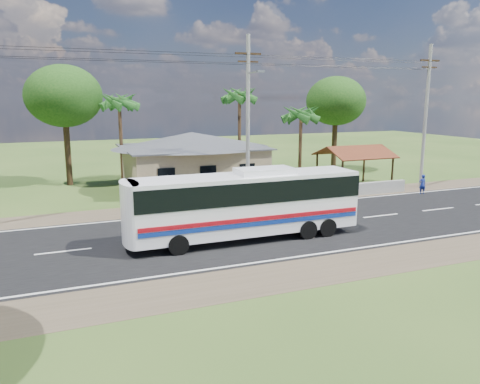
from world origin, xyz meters
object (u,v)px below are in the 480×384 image
at_px(waiting_shed, 355,153).
at_px(coach_bus, 247,200).
at_px(person, 422,184).
at_px(motorcycle, 355,187).

xyz_separation_m(waiting_shed, coach_bus, (-13.32, -9.81, -0.68)).
bearing_deg(person, waiting_shed, -43.89).
height_order(waiting_shed, person, waiting_shed).
xyz_separation_m(waiting_shed, motorcycle, (-1.22, -1.98, -2.33)).
height_order(coach_bus, person, coach_bus).
relative_size(waiting_shed, coach_bus, 0.45).
relative_size(coach_bus, person, 7.81).
bearing_deg(coach_bus, waiting_shed, 36.72).
bearing_deg(motorcycle, person, -107.39).
relative_size(waiting_shed, motorcycle, 3.43).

